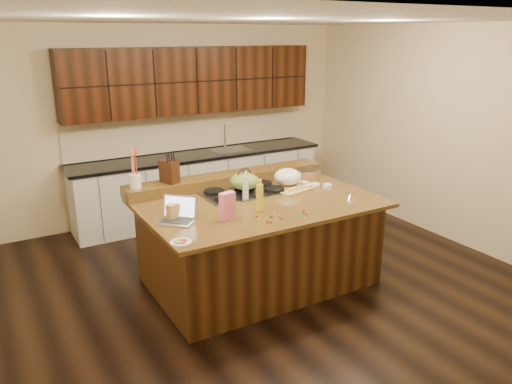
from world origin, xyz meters
TOP-DOWN VIEW (x-y plane):
  - room at (0.00, 0.00)m, footprint 5.52×5.02m
  - island at (0.00, 0.00)m, footprint 2.40×1.60m
  - back_ledge at (0.00, 0.70)m, footprint 2.40×0.30m
  - cooktop at (0.00, 0.30)m, footprint 0.92×0.52m
  - back_counter at (0.30, 2.23)m, footprint 3.70×0.66m
  - kettle at (0.00, 0.30)m, footprint 0.25×0.25m
  - green_bowl at (0.00, 0.30)m, footprint 0.41×0.41m
  - laptop at (-0.94, -0.13)m, footprint 0.41×0.41m
  - oil_bottle at (-0.15, -0.28)m, footprint 0.09×0.09m
  - vinegar_bottle at (-0.09, 0.11)m, footprint 0.07×0.07m
  - wooden_tray at (0.53, 0.23)m, footprint 0.60×0.50m
  - ramekin_a at (0.79, 0.09)m, footprint 0.10×0.10m
  - ramekin_b at (0.73, 0.21)m, footprint 0.13×0.13m
  - ramekin_c at (0.89, -0.01)m, footprint 0.13×0.13m
  - strainer_bowl at (0.93, 0.41)m, footprint 0.26×0.26m
  - kitchen_timer at (0.84, -0.46)m, footprint 0.10×0.10m
  - pink_bag at (-0.53, -0.33)m, footprint 0.15×0.10m
  - candy_plate at (-1.11, -0.62)m, footprint 0.21×0.21m
  - package_box at (-0.96, -0.08)m, footprint 0.13×0.10m
  - utensil_crock at (-1.07, 0.70)m, footprint 0.13×0.13m
  - knife_block at (-0.70, 0.70)m, footprint 0.19×0.23m
  - gumdrop_0 at (-0.07, -0.52)m, footprint 0.02×0.02m
  - gumdrop_1 at (-0.22, -0.55)m, footprint 0.02×0.02m
  - gumdrop_2 at (-0.23, -0.61)m, footprint 0.02×0.02m
  - gumdrop_3 at (-0.09, -0.57)m, footprint 0.02×0.02m
  - gumdrop_4 at (-0.25, -0.59)m, footprint 0.02×0.02m
  - gumdrop_5 at (0.12, -0.60)m, footprint 0.02×0.02m
  - gumdrop_6 at (0.18, -0.59)m, footprint 0.02×0.02m
  - gumdrop_7 at (-0.11, -0.45)m, footprint 0.02×0.02m
  - gumdrop_8 at (-0.14, -0.50)m, footprint 0.02×0.02m
  - gumdrop_9 at (-0.14, -0.47)m, footprint 0.02×0.02m
  - gumdrop_10 at (-0.26, -0.40)m, footprint 0.02×0.02m
  - gumdrop_11 at (0.18, -0.55)m, footprint 0.02×0.02m
  - gumdrop_12 at (0.21, -0.51)m, footprint 0.02×0.02m

SIDE VIEW (x-z plane):
  - island at x=0.00m, z-range 0.00..0.92m
  - candy_plate at x=-1.11m, z-range 0.92..0.93m
  - gumdrop_0 at x=-0.07m, z-range 0.92..0.94m
  - gumdrop_1 at x=-0.22m, z-range 0.92..0.94m
  - gumdrop_2 at x=-0.23m, z-range 0.92..0.94m
  - gumdrop_3 at x=-0.09m, z-range 0.92..0.94m
  - gumdrop_4 at x=-0.25m, z-range 0.92..0.94m
  - gumdrop_5 at x=0.12m, z-range 0.92..0.94m
  - gumdrop_6 at x=0.18m, z-range 0.92..0.94m
  - gumdrop_7 at x=-0.11m, z-range 0.92..0.94m
  - gumdrop_8 at x=-0.14m, z-range 0.92..0.94m
  - gumdrop_9 at x=-0.14m, z-range 0.92..0.94m
  - gumdrop_10 at x=-0.26m, z-range 0.92..0.94m
  - gumdrop_11 at x=0.18m, z-range 0.92..0.94m
  - gumdrop_12 at x=0.21m, z-range 0.92..0.94m
  - cooktop at x=0.00m, z-range 0.91..0.96m
  - ramekin_a at x=0.79m, z-range 0.92..0.96m
  - ramekin_b at x=0.73m, z-range 0.92..0.96m
  - ramekin_c at x=0.89m, z-range 0.92..0.96m
  - kitchen_timer at x=0.84m, z-range 0.92..0.99m
  - strainer_bowl at x=0.93m, z-range 0.92..1.01m
  - back_ledge at x=0.00m, z-range 0.92..1.04m
  - laptop at x=-0.94m, z-range 0.87..1.09m
  - back_counter at x=0.30m, z-range -0.22..2.18m
  - package_box at x=-0.96m, z-range 0.92..1.07m
  - wooden_tray at x=0.53m, z-range 0.91..1.12m
  - vinegar_bottle at x=-0.09m, z-range 0.92..1.17m
  - pink_bag at x=-0.53m, z-range 0.92..1.18m
  - kettle at x=0.00m, z-range 0.97..1.14m
  - green_bowl at x=0.00m, z-range 0.97..1.14m
  - oil_bottle at x=-0.15m, z-range 0.92..1.19m
  - utensil_crock at x=-1.07m, z-range 1.04..1.18m
  - knife_block at x=-0.70m, z-range 1.04..1.28m
  - room at x=0.00m, z-range -0.01..2.71m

